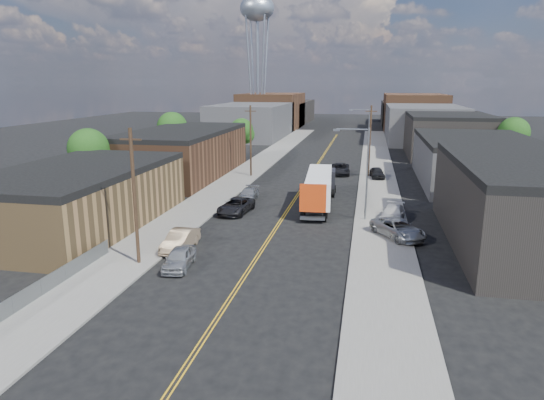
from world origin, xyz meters
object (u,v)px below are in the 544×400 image
at_px(car_left_c, 236,206).
at_px(car_left_d, 248,194).
at_px(car_right_lot_c, 377,173).
at_px(car_right_lot_a, 398,228).
at_px(car_ahead_truck, 340,169).
at_px(semi_truck, 320,186).
at_px(car_right_lot_b, 393,214).
at_px(water_tower, 257,13).
at_px(car_left_a, 179,258).
at_px(car_left_b, 180,240).

distance_m(car_left_c, car_left_d, 5.72).
bearing_deg(car_right_lot_c, car_left_d, -140.82).
relative_size(car_right_lot_a, car_ahead_truck, 0.98).
distance_m(semi_truck, car_right_lot_b, 9.27).
bearing_deg(water_tower, car_right_lot_c, -63.61).
height_order(water_tower, car_left_d, water_tower).
bearing_deg(car_left_a, semi_truck, 62.39).
bearing_deg(car_left_a, car_left_b, 104.76).
bearing_deg(car_left_d, car_ahead_truck, 61.55).
relative_size(semi_truck, car_ahead_truck, 2.61).
xyz_separation_m(water_tower, car_right_lot_a, (32.81, -90.13, -29.73)).
xyz_separation_m(semi_truck, car_left_d, (-8.22, 0.77, -1.50)).
relative_size(semi_truck, car_left_d, 3.18).
bearing_deg(car_right_lot_c, car_ahead_truck, 146.40).
distance_m(water_tower, car_right_lot_a, 100.42).
bearing_deg(car_left_c, car_left_a, -83.80).
height_order(car_left_a, car_right_lot_b, car_right_lot_b).
xyz_separation_m(car_right_lot_b, car_right_lot_c, (-1.18, 21.83, -0.00)).
distance_m(car_left_c, car_right_lot_a, 16.71).
distance_m(car_left_a, car_left_c, 15.38).
distance_m(car_left_b, car_ahead_truck, 37.10).
distance_m(car_left_b, car_right_lot_a, 18.30).
relative_size(car_left_a, car_right_lot_b, 0.86).
distance_m(car_right_lot_c, car_ahead_truck, 5.77).
height_order(car_right_lot_c, car_ahead_truck, car_right_lot_c).
relative_size(car_left_a, car_left_d, 0.93).
xyz_separation_m(water_tower, car_left_a, (17.00, -100.08, -29.91)).
xyz_separation_m(water_tower, car_right_lot_b, (32.57, -85.10, -29.77)).
relative_size(car_left_a, car_left_b, 0.90).
bearing_deg(car_left_c, car_ahead_truck, 75.18).
bearing_deg(car_right_lot_a, car_left_d, 112.11).
relative_size(car_left_a, car_left_c, 0.78).
xyz_separation_m(car_right_lot_c, car_ahead_truck, (-5.21, 2.48, -0.08)).
bearing_deg(car_left_d, water_tower, 100.67).
height_order(water_tower, car_right_lot_a, water_tower).
xyz_separation_m(car_left_a, car_right_lot_b, (15.57, 14.98, 0.14)).
height_order(water_tower, car_right_lot_c, water_tower).
height_order(car_left_a, car_right_lot_a, car_right_lot_a).
distance_m(car_left_d, car_right_lot_a, 19.43).
xyz_separation_m(car_left_c, car_ahead_truck, (9.18, 23.91, 0.02)).
bearing_deg(car_right_lot_b, semi_truck, 153.49).
bearing_deg(water_tower, car_left_a, -80.36).
relative_size(semi_truck, car_right_lot_c, 3.48).
bearing_deg(semi_truck, car_left_c, -152.70).
bearing_deg(water_tower, car_left_b, -80.80).
relative_size(car_left_b, car_left_d, 1.03).
bearing_deg(car_left_a, water_tower, 93.80).
distance_m(car_left_d, car_right_lot_c, 21.37).
bearing_deg(car_ahead_truck, car_right_lot_a, -80.63).
height_order(car_left_b, car_right_lot_c, car_right_lot_c).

